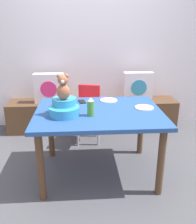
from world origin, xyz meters
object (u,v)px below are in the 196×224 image
object	(u,v)px
cell_phone	(82,102)
highchair	(88,106)
book_stack	(102,99)
dinner_plate_near	(109,100)
dining_table	(99,119)
coffee_mug	(65,97)
pillow_floral_left	(49,88)
infant_seat_teal	(64,108)
pillow_floral_right	(138,87)
teddy_bear	(63,87)
ketchup_bottle	(91,107)
dinner_plate_far	(144,108)

from	to	relation	value
cell_phone	highchair	bearing A→B (deg)	70.33
book_stack	cell_phone	world-z (taller)	cell_phone
dinner_plate_near	cell_phone	size ratio (longest dim) A/B	1.39
dining_table	coffee_mug	bearing A→B (deg)	135.00
pillow_floral_left	infant_seat_teal	distance (m)	1.37
pillow_floral_right	teddy_bear	xyz separation A→B (m)	(-1.04, -1.32, 0.34)
pillow_floral_left	highchair	distance (m)	0.72
coffee_mug	dinner_plate_near	bearing A→B (deg)	-3.17
book_stack	dinner_plate_near	xyz separation A→B (m)	(-0.00, -0.91, 0.26)
highchair	infant_seat_teal	xyz separation A→B (m)	(-0.25, -0.91, 0.29)
dining_table	dinner_plate_near	distance (m)	0.38
teddy_bear	dinner_plate_near	bearing A→B (deg)	41.56
dining_table	ketchup_bottle	size ratio (longest dim) A/B	7.08
highchair	cell_phone	world-z (taller)	highchair
pillow_floral_left	book_stack	distance (m)	0.83
book_stack	highchair	distance (m)	0.50
dining_table	coffee_mug	xyz separation A→B (m)	(-0.37, 0.37, 0.14)
infant_seat_teal	pillow_floral_right	bearing A→B (deg)	51.88
infant_seat_teal	ketchup_bottle	xyz separation A→B (m)	(0.26, -0.04, 0.02)
dinner_plate_far	ketchup_bottle	bearing A→B (deg)	-162.35
pillow_floral_right	dinner_plate_far	distance (m)	1.20
dining_table	book_stack	bearing A→B (deg)	83.31
pillow_floral_left	teddy_bear	distance (m)	1.40
highchair	dinner_plate_far	xyz separation A→B (m)	(0.59, -0.76, 0.22)
pillow_floral_right	dinner_plate_near	bearing A→B (deg)	-121.66
pillow_floral_right	dinner_plate_near	world-z (taller)	pillow_floral_right
dinner_plate_near	cell_phone	distance (m)	0.31
teddy_bear	dinner_plate_far	distance (m)	0.89
dinner_plate_far	dinner_plate_near	bearing A→B (deg)	140.30
cell_phone	pillow_floral_left	bearing A→B (deg)	106.96
pillow_floral_right	coffee_mug	xyz separation A→B (m)	(-1.06, -0.86, 0.11)
pillow_floral_right	dinner_plate_far	xyz separation A→B (m)	(-0.20, -1.18, 0.07)
highchair	ketchup_bottle	bearing A→B (deg)	-89.55
highchair	dinner_plate_near	bearing A→B (deg)	-63.33
pillow_floral_right	book_stack	world-z (taller)	pillow_floral_right
pillow_floral_right	dining_table	xyz separation A→B (m)	(-0.69, -1.23, -0.04)
infant_seat_teal	dinner_plate_near	size ratio (longest dim) A/B	1.65
pillow_floral_left	ketchup_bottle	xyz separation A→B (m)	(0.57, -1.36, 0.15)
coffee_mug	pillow_floral_right	bearing A→B (deg)	39.09
dining_table	highchair	xyz separation A→B (m)	(-0.10, 0.81, -0.12)
highchair	ketchup_bottle	xyz separation A→B (m)	(0.01, -0.95, 0.31)
book_stack	dinner_plate_near	world-z (taller)	dinner_plate_near
teddy_bear	dining_table	bearing A→B (deg)	15.05
teddy_bear	cell_phone	distance (m)	0.52
infant_seat_teal	ketchup_bottle	bearing A→B (deg)	-9.14
infant_seat_teal	teddy_bear	world-z (taller)	teddy_bear
dining_table	highchair	bearing A→B (deg)	96.67
book_stack	dinner_plate_near	distance (m)	0.95
ketchup_bottle	dinner_plate_near	bearing A→B (deg)	64.14
pillow_floral_right	infant_seat_teal	size ratio (longest dim) A/B	1.33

